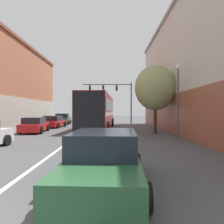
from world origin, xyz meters
TOP-DOWN VIEW (x-y plane):
  - lane_center_line at (0.00, 16.61)m, footprint 0.14×45.23m
  - bus at (1.14, 19.85)m, footprint 3.29×12.68m
  - hatchback_foreground at (2.36, 2.74)m, footprint 2.15×4.40m
  - parked_car_left_near at (-4.10, 16.10)m, footprint 2.19×4.61m
  - parked_car_left_mid at (-4.34, 27.86)m, footprint 2.39×4.59m
  - parked_car_left_far at (-3.94, 21.66)m, footprint 2.17×4.30m
  - traffic_signal_gantry at (2.95, 29.21)m, footprint 7.20×0.36m
  - street_lamp at (6.78, 11.20)m, footprint 0.34×0.34m
  - street_tree_near at (6.09, 15.07)m, footprint 3.33×2.99m

SIDE VIEW (x-z plane):
  - lane_center_line at x=0.00m, z-range 0.00..0.01m
  - parked_car_left_near at x=-4.10m, z-range -0.03..1.27m
  - parked_car_left_far at x=-3.94m, z-range -0.03..1.28m
  - hatchback_foreground at x=2.36m, z-range -0.04..1.29m
  - parked_car_left_mid at x=-4.34m, z-range -0.04..1.44m
  - bus at x=1.14m, z-range 0.21..3.62m
  - street_lamp at x=6.78m, z-range 0.52..5.34m
  - street_tree_near at x=6.09m, z-range 0.94..6.51m
  - traffic_signal_gantry at x=2.95m, z-range 1.46..7.48m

